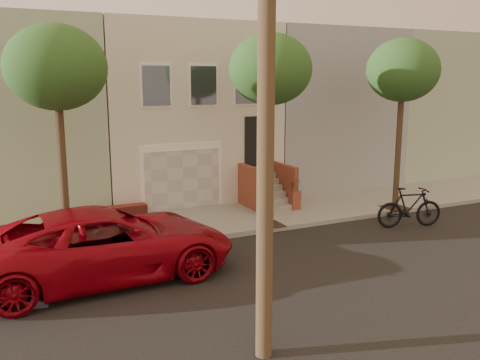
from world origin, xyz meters
name	(u,v)px	position (x,y,z in m)	size (l,w,h in m)	color
ground	(307,272)	(0.00, 0.00, 0.00)	(90.00, 90.00, 0.00)	black
sidewalk	(224,220)	(0.00, 5.35, 0.07)	(40.00, 3.70, 0.15)	gray
house_row	(170,110)	(0.00, 11.19, 3.64)	(33.10, 11.70, 7.00)	beige
tree_left	(56,69)	(-5.50, 3.90, 5.26)	(2.70, 2.57, 6.30)	#2D2116
tree_mid	(270,70)	(1.00, 3.90, 5.26)	(2.70, 2.57, 6.30)	#2D2116
tree_right	(403,71)	(6.50, 3.90, 5.26)	(2.70, 2.57, 6.30)	#2D2116
pickup_truck	(106,244)	(-4.81, 1.86, 0.91)	(3.01, 6.52, 1.81)	maroon
motorcycle	(410,207)	(5.45, 2.05, 0.70)	(0.65, 2.31, 1.39)	black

